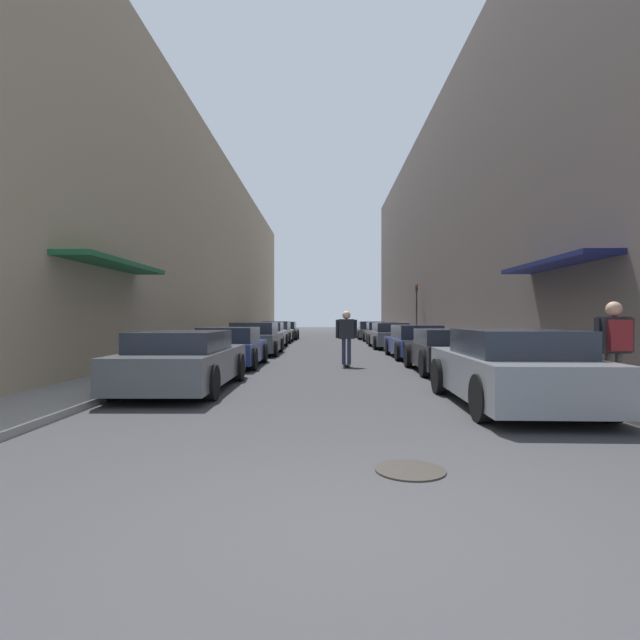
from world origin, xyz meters
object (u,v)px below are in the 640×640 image
(parked_car_left_5, at_px, (285,331))
(pedestrian, at_px, (615,339))
(parked_car_right_0, at_px, (512,368))
(parked_car_right_4, at_px, (381,333))
(parked_car_left_3, at_px, (267,335))
(parked_car_right_1, at_px, (445,351))
(skateboarder, at_px, (346,332))
(parked_car_left_1, at_px, (230,347))
(manhole_cover, at_px, (410,470))
(parked_car_left_4, at_px, (277,332))
(parked_car_right_3, at_px, (389,336))
(traffic_light, at_px, (417,306))
(parked_car_right_5, at_px, (371,330))
(parked_car_right_2, at_px, (415,342))
(parked_car_left_0, at_px, (184,361))
(parked_car_left_2, at_px, (255,339))

(parked_car_left_5, height_order, pedestrian, pedestrian)
(parked_car_right_0, bearing_deg, parked_car_right_4, 89.50)
(parked_car_left_3, distance_m, parked_car_right_1, 13.16)
(parked_car_left_3, height_order, skateboarder, skateboarder)
(parked_car_right_0, distance_m, parked_car_right_1, 5.43)
(parked_car_left_1, relative_size, manhole_cover, 5.73)
(parked_car_left_4, height_order, parked_car_right_3, parked_car_left_4)
(parked_car_left_3, bearing_deg, skateboarder, -69.80)
(parked_car_left_3, height_order, parked_car_right_1, parked_car_left_3)
(parked_car_left_3, distance_m, parked_car_left_5, 9.95)
(parked_car_right_3, height_order, pedestrian, pedestrian)
(parked_car_left_3, bearing_deg, traffic_light, 36.59)
(parked_car_right_5, bearing_deg, parked_car_left_3, -120.38)
(parked_car_right_2, bearing_deg, parked_car_left_0, -127.01)
(manhole_cover, bearing_deg, parked_car_right_1, 74.49)
(parked_car_right_1, xyz_separation_m, pedestrian, (1.52, -5.57, 0.57))
(manhole_cover, bearing_deg, parked_car_left_2, 103.56)
(parked_car_left_1, height_order, parked_car_right_3, parked_car_right_3)
(skateboarder, bearing_deg, parked_car_left_4, 103.64)
(parked_car_left_3, bearing_deg, manhole_cover, -79.31)
(parked_car_right_2, height_order, parked_car_right_4, parked_car_right_4)
(parked_car_left_0, relative_size, parked_car_right_5, 0.99)
(skateboarder, bearing_deg, parked_car_right_1, -28.67)
(skateboarder, distance_m, pedestrian, 8.24)
(parked_car_left_1, height_order, parked_car_left_4, parked_car_left_4)
(parked_car_right_3, bearing_deg, parked_car_right_5, 89.79)
(parked_car_left_3, bearing_deg, parked_car_right_1, -60.87)
(parked_car_right_2, bearing_deg, parked_car_right_5, 90.50)
(parked_car_right_5, bearing_deg, parked_car_left_2, -111.66)
(parked_car_right_0, relative_size, parked_car_right_4, 0.97)
(parked_car_right_1, bearing_deg, parked_car_right_4, 89.89)
(parked_car_left_3, height_order, parked_car_right_4, parked_car_left_3)
(manhole_cover, distance_m, traffic_light, 27.71)
(parked_car_right_5, distance_m, skateboarder, 20.90)
(parked_car_right_2, distance_m, parked_car_right_3, 6.19)
(parked_car_right_4, bearing_deg, traffic_light, 32.72)
(parked_car_right_2, distance_m, manhole_cover, 14.30)
(parked_car_right_1, relative_size, manhole_cover, 5.85)
(parked_car_left_0, distance_m, parked_car_left_3, 15.02)
(parked_car_left_4, relative_size, parked_car_right_3, 0.87)
(parked_car_left_1, distance_m, parked_car_right_2, 7.26)
(parked_car_left_1, xyz_separation_m, traffic_light, (8.83, 16.51, 1.72))
(parked_car_right_0, xyz_separation_m, parked_car_right_3, (0.01, 16.59, -0.03))
(traffic_light, bearing_deg, parked_car_right_3, -110.73)
(parked_car_right_1, relative_size, traffic_light, 1.15)
(parked_car_left_2, bearing_deg, parked_car_right_2, -14.54)
(pedestrian, bearing_deg, manhole_cover, -139.03)
(parked_car_left_2, relative_size, parked_car_right_1, 0.98)
(traffic_light, bearing_deg, parked_car_left_2, -127.44)
(parked_car_right_1, height_order, parked_car_right_3, parked_car_right_3)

